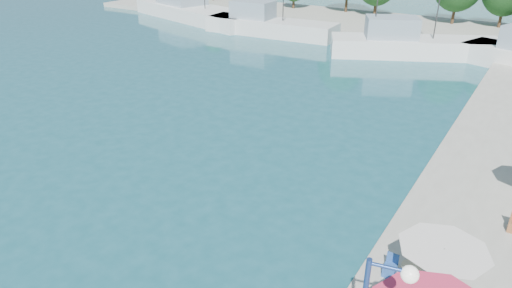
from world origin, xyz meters
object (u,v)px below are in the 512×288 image
Objects in this scene: trawler_03 at (410,45)px; umbrella_white at (443,255)px; trawler_02 at (267,25)px; trawler_01 at (193,11)px.

trawler_03 is 35.39m from umbrella_white.
trawler_02 is 0.98× the size of trawler_03.
trawler_01 is at bearing 146.56° from trawler_03.
trawler_02 reaches higher than umbrella_white.
trawler_03 is at bearing -7.24° from trawler_02.
trawler_03 is (31.45, -4.11, 0.00)m from trawler_01.
umbrella_white is (10.30, -33.82, 1.42)m from trawler_03.
trawler_03 is 5.87× the size of umbrella_white.
trawler_02 is 5.76× the size of umbrella_white.
trawler_01 is 8.29× the size of umbrella_white.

